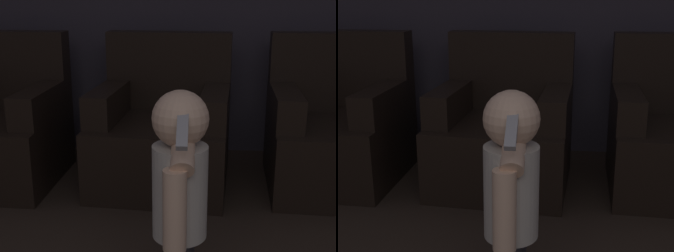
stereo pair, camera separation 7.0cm
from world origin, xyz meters
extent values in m
cube|color=black|center=(-1.38, 4.10, 0.69)|extent=(0.84, 0.20, 0.52)
cube|color=black|center=(-1.06, 3.76, 0.53)|extent=(0.19, 0.65, 0.20)
cube|color=black|center=(-0.30, 3.77, 0.22)|extent=(0.90, 0.88, 0.43)
cube|color=black|center=(-0.27, 4.09, 0.69)|extent=(0.84, 0.23, 0.52)
cube|color=black|center=(-0.63, 3.80, 0.53)|extent=(0.22, 0.66, 0.20)
cube|color=black|center=(0.04, 3.74, 0.53)|extent=(0.22, 0.66, 0.20)
cube|color=black|center=(0.80, 3.77, 0.22)|extent=(0.88, 0.85, 0.43)
cube|color=black|center=(0.82, 4.09, 0.69)|extent=(0.84, 0.21, 0.52)
cube|color=black|center=(0.47, 3.79, 0.53)|extent=(0.20, 0.65, 0.20)
cylinder|color=#B7B2A8|center=(-0.13, 2.48, 0.53)|extent=(0.20, 0.20, 0.34)
sphere|color=beige|center=(-0.13, 2.48, 0.80)|extent=(0.20, 0.20, 0.20)
cylinder|color=beige|center=(-0.14, 2.36, 0.51)|extent=(0.08, 0.08, 0.29)
cylinder|color=beige|center=(-0.12, 2.48, 0.73)|extent=(0.08, 0.29, 0.21)
cube|color=#99999E|center=(-0.12, 2.36, 0.80)|extent=(0.04, 0.16, 0.10)
camera|label=1|loc=(-0.07, 0.96, 1.22)|focal=50.00mm
camera|label=2|loc=(0.00, 0.96, 1.22)|focal=50.00mm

